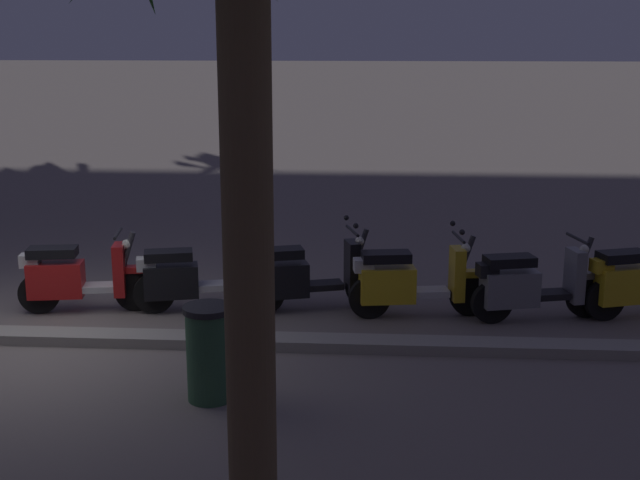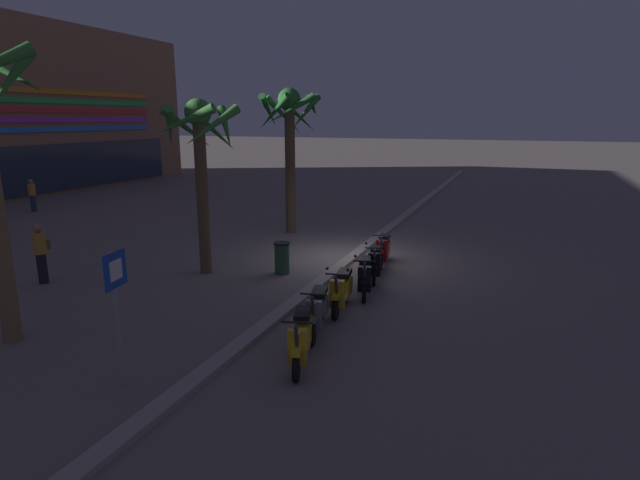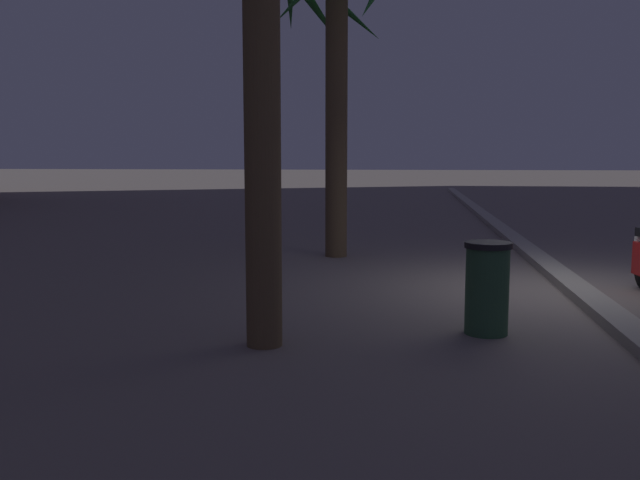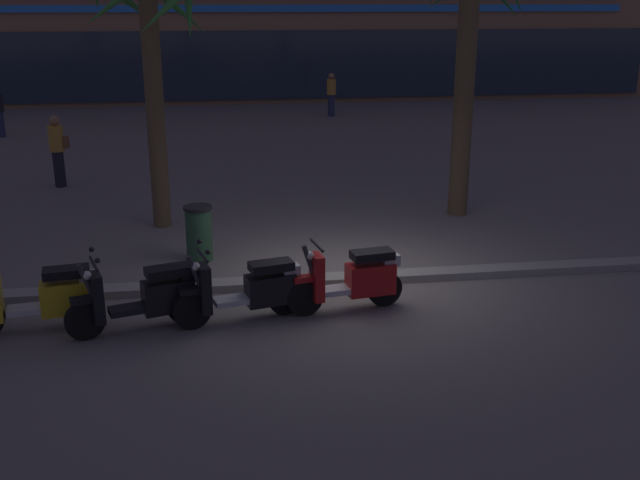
{
  "view_description": "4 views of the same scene",
  "coord_description": "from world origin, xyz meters",
  "px_view_note": "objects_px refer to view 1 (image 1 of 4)",
  "views": [
    {
      "loc": [
        -3.92,
        8.8,
        3.47
      ],
      "look_at": [
        -3.36,
        0.28,
        1.38
      ],
      "focal_mm": 47.46,
      "sensor_mm": 36.0,
      "label": 1
    },
    {
      "loc": [
        -15.55,
        -5.2,
        4.5
      ],
      "look_at": [
        -3.1,
        -0.26,
        1.32
      ],
      "focal_mm": 28.87,
      "sensor_mm": 36.0,
      "label": 2
    },
    {
      "loc": [
        -9.26,
        2.02,
        1.79
      ],
      "look_at": [
        -3.21,
        2.85,
        1.05
      ],
      "focal_mm": 37.68,
      "sensor_mm": 36.0,
      "label": 3
    },
    {
      "loc": [
        -2.11,
        -11.11,
        4.27
      ],
      "look_at": [
        -0.53,
        -0.46,
        0.81
      ],
      "focal_mm": 42.4,
      "sensor_mm": 36.0,
      "label": 4
    }
  ],
  "objects_px": {
    "scooter_grey_gap_after_mid": "(530,285)",
    "scooter_yellow_last_in_row": "(409,282)",
    "scooter_red_mid_centre": "(76,278)",
    "scooter_black_mid_front": "(195,277)",
    "scooter_black_tail_end": "(304,277)",
    "litter_bin": "(209,352)"
  },
  "relations": [
    {
      "from": "scooter_black_mid_front",
      "to": "scooter_black_tail_end",
      "type": "bearing_deg",
      "value": -175.98
    },
    {
      "from": "scooter_grey_gap_after_mid",
      "to": "scooter_black_tail_end",
      "type": "xyz_separation_m",
      "value": [
        2.81,
        -0.2,
        0.0
      ]
    },
    {
      "from": "scooter_red_mid_centre",
      "to": "scooter_black_mid_front",
      "type": "bearing_deg",
      "value": -174.17
    },
    {
      "from": "scooter_black_tail_end",
      "to": "scooter_black_mid_front",
      "type": "distance_m",
      "value": 1.39
    },
    {
      "from": "scooter_yellow_last_in_row",
      "to": "scooter_black_tail_end",
      "type": "bearing_deg",
      "value": -7.2
    },
    {
      "from": "scooter_grey_gap_after_mid",
      "to": "scooter_black_tail_end",
      "type": "relative_size",
      "value": 0.96
    },
    {
      "from": "scooter_yellow_last_in_row",
      "to": "scooter_red_mid_centre",
      "type": "distance_m",
      "value": 4.21
    },
    {
      "from": "scooter_black_mid_front",
      "to": "litter_bin",
      "type": "relative_size",
      "value": 1.92
    },
    {
      "from": "scooter_grey_gap_after_mid",
      "to": "scooter_red_mid_centre",
      "type": "relative_size",
      "value": 1.01
    },
    {
      "from": "scooter_grey_gap_after_mid",
      "to": "scooter_red_mid_centre",
      "type": "distance_m",
      "value": 5.69
    },
    {
      "from": "scooter_yellow_last_in_row",
      "to": "litter_bin",
      "type": "relative_size",
      "value": 1.89
    },
    {
      "from": "scooter_black_mid_front",
      "to": "scooter_red_mid_centre",
      "type": "xyz_separation_m",
      "value": [
        1.49,
        0.15,
        0.01
      ]
    },
    {
      "from": "scooter_yellow_last_in_row",
      "to": "scooter_black_mid_front",
      "type": "height_order",
      "value": "same"
    },
    {
      "from": "scooter_grey_gap_after_mid",
      "to": "scooter_yellow_last_in_row",
      "type": "height_order",
      "value": "scooter_yellow_last_in_row"
    },
    {
      "from": "litter_bin",
      "to": "scooter_yellow_last_in_row",
      "type": "bearing_deg",
      "value": -127.97
    },
    {
      "from": "scooter_black_mid_front",
      "to": "scooter_red_mid_centre",
      "type": "height_order",
      "value": "scooter_black_mid_front"
    },
    {
      "from": "scooter_grey_gap_after_mid",
      "to": "litter_bin",
      "type": "relative_size",
      "value": 1.83
    },
    {
      "from": "scooter_red_mid_centre",
      "to": "litter_bin",
      "type": "bearing_deg",
      "value": 131.33
    },
    {
      "from": "scooter_grey_gap_after_mid",
      "to": "scooter_black_mid_front",
      "type": "relative_size",
      "value": 0.95
    },
    {
      "from": "scooter_red_mid_centre",
      "to": "litter_bin",
      "type": "height_order",
      "value": "scooter_red_mid_centre"
    },
    {
      "from": "scooter_red_mid_centre",
      "to": "scooter_yellow_last_in_row",
      "type": "bearing_deg",
      "value": -178.89
    },
    {
      "from": "scooter_grey_gap_after_mid",
      "to": "scooter_black_mid_front",
      "type": "distance_m",
      "value": 4.2
    }
  ]
}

